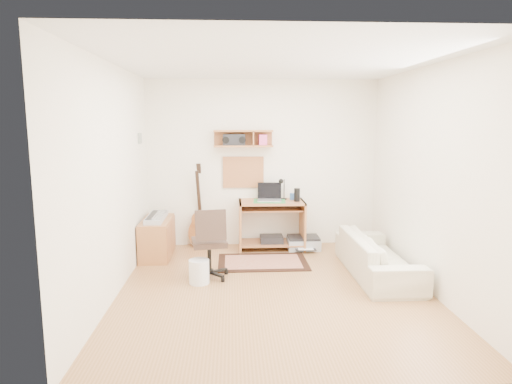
{
  "coord_description": "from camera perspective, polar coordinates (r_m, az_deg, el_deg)",
  "views": [
    {
      "loc": [
        -0.48,
        -5.0,
        1.96
      ],
      "look_at": [
        -0.15,
        1.05,
        1.0
      ],
      "focal_mm": 31.36,
      "sensor_mm": 36.0,
      "label": 1
    }
  ],
  "objects": [
    {
      "name": "waste_basket",
      "position": [
        5.58,
        -7.27,
        -10.04
      ],
      "size": [
        0.31,
        0.31,
        0.3
      ],
      "primitive_type": "cylinder",
      "rotation": [
        0.0,
        0.0,
        0.34
      ],
      "color": "white",
      "rests_on": "floor"
    },
    {
      "name": "back_wall",
      "position": [
        7.05,
        0.8,
        3.64
      ],
      "size": [
        3.6,
        0.01,
        2.6
      ],
      "primitive_type": "cube",
      "color": "white",
      "rests_on": "ground"
    },
    {
      "name": "ceiling",
      "position": [
        5.06,
        2.44,
        16.31
      ],
      "size": [
        3.6,
        4.0,
        0.01
      ],
      "primitive_type": "cube",
      "color": "white",
      "rests_on": "ground"
    },
    {
      "name": "right_wall",
      "position": [
        5.53,
        21.29,
        1.53
      ],
      "size": [
        0.01,
        4.0,
        2.6
      ],
      "primitive_type": "cube",
      "color": "white",
      "rests_on": "ground"
    },
    {
      "name": "rug",
      "position": [
        6.35,
        0.87,
        -8.9
      ],
      "size": [
        1.25,
        0.83,
        0.02
      ],
      "primitive_type": "cube",
      "rotation": [
        0.0,
        0.0,
        0.0
      ],
      "color": "tan",
      "rests_on": "floor"
    },
    {
      "name": "desk_lamp",
      "position": [
        6.99,
        3.6,
        0.38
      ],
      "size": [
        0.11,
        0.11,
        0.33
      ],
      "primitive_type": null,
      "color": "black",
      "rests_on": "desk"
    },
    {
      "name": "left_wall",
      "position": [
        5.21,
        -17.83,
        1.29
      ],
      "size": [
        0.01,
        4.0,
        2.6
      ],
      "primitive_type": "cube",
      "color": "white",
      "rests_on": "ground"
    },
    {
      "name": "floor",
      "position": [
        5.39,
        2.25,
        -12.38
      ],
      "size": [
        3.6,
        4.0,
        0.01
      ],
      "primitive_type": "cube",
      "color": "#A97646",
      "rests_on": "ground"
    },
    {
      "name": "pencil_cup",
      "position": [
        6.98,
        4.61,
        -0.57
      ],
      "size": [
        0.07,
        0.07,
        0.1
      ],
      "primitive_type": "cylinder",
      "color": "#355F9F",
      "rests_on": "desk"
    },
    {
      "name": "speaker",
      "position": [
        6.84,
        5.25,
        -0.36
      ],
      "size": [
        0.09,
        0.09,
        0.2
      ],
      "primitive_type": "cylinder",
      "color": "black",
      "rests_on": "desk"
    },
    {
      "name": "desk",
      "position": [
        6.93,
        1.99,
        -4.21
      ],
      "size": [
        1.0,
        0.55,
        0.75
      ],
      "primitive_type": null,
      "color": "#B67340",
      "rests_on": "floor"
    },
    {
      "name": "sofa",
      "position": [
        5.97,
        15.27,
        -7.03
      ],
      "size": [
        0.51,
        1.76,
        0.69
      ],
      "primitive_type": "imported",
      "rotation": [
        0.0,
        0.0,
        1.57
      ],
      "color": "beige",
      "rests_on": "floor"
    },
    {
      "name": "task_chair",
      "position": [
        5.66,
        -6.0,
        -6.41
      ],
      "size": [
        0.54,
        0.54,
        0.92
      ],
      "primitive_type": null,
      "rotation": [
        0.0,
        0.0,
        0.17
      ],
      "color": "#382921",
      "rests_on": "floor"
    },
    {
      "name": "cork_board",
      "position": [
        7.02,
        -1.63,
        2.55
      ],
      "size": [
        0.64,
        0.03,
        0.49
      ],
      "primitive_type": "cube",
      "color": "tan",
      "rests_on": "back_wall"
    },
    {
      "name": "music_keyboard",
      "position": [
        6.65,
        -12.59,
        -3.16
      ],
      "size": [
        0.24,
        0.76,
        0.07
      ],
      "primitive_type": "cube",
      "color": "#B2B5BA",
      "rests_on": "cabinet"
    },
    {
      "name": "printer",
      "position": [
        7.02,
        6.06,
        -6.53
      ],
      "size": [
        0.49,
        0.38,
        0.19
      ],
      "primitive_type": "cube",
      "rotation": [
        0.0,
        0.0,
        -0.0
      ],
      "color": "#A5A8AA",
      "rests_on": "floor"
    },
    {
      "name": "boombox",
      "position": [
        6.87,
        -2.82,
        6.67
      ],
      "size": [
        0.34,
        0.15,
        0.17
      ],
      "primitive_type": "cube",
      "color": "black",
      "rests_on": "wall_shelf"
    },
    {
      "name": "guitar",
      "position": [
        7.0,
        -7.3,
        -1.77
      ],
      "size": [
        0.4,
        0.31,
        1.32
      ],
      "primitive_type": null,
      "rotation": [
        0.0,
        0.0,
        -0.27
      ],
      "color": "#A25F31",
      "rests_on": "floor"
    },
    {
      "name": "laptop",
      "position": [
        6.81,
        1.73,
        -0.04
      ],
      "size": [
        0.39,
        0.39,
        0.28
      ],
      "primitive_type": null,
      "rotation": [
        0.0,
        0.0,
        -0.08
      ],
      "color": "silver",
      "rests_on": "desk"
    },
    {
      "name": "wall_photo",
      "position": [
        6.63,
        -14.59,
        6.65
      ],
      "size": [
        0.02,
        0.2,
        0.15
      ],
      "primitive_type": "cube",
      "color": "#4C8CBF",
      "rests_on": "left_wall"
    },
    {
      "name": "cabinet",
      "position": [
        6.72,
        -12.5,
        -5.73
      ],
      "size": [
        0.4,
        0.9,
        0.55
      ],
      "primitive_type": "cube",
      "color": "#B67340",
      "rests_on": "floor"
    },
    {
      "name": "wall_shelf",
      "position": [
        6.88,
        -1.63,
        6.84
      ],
      "size": [
        0.9,
        0.25,
        0.26
      ],
      "primitive_type": "cube",
      "color": "#B67340",
      "rests_on": "back_wall"
    }
  ]
}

